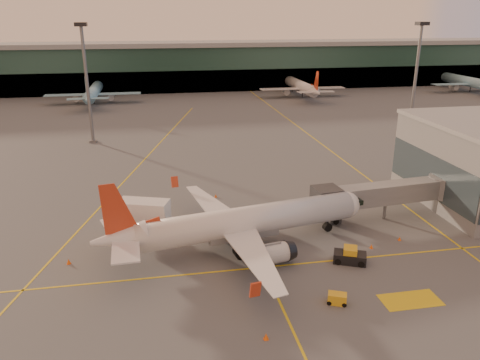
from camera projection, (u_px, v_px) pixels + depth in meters
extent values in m
plane|color=#4C4F54|center=(227.00, 296.00, 47.50)|extent=(600.00, 600.00, 0.00)
cube|color=yellow|center=(220.00, 271.00, 52.14)|extent=(80.00, 0.25, 0.01)
cube|color=yellow|center=(137.00, 168.00, 87.49)|extent=(31.30, 115.98, 0.01)
cube|color=yellow|center=(301.00, 129.00, 117.56)|extent=(0.25, 160.00, 0.01)
cube|color=yellow|center=(298.00, 341.00, 40.95)|extent=(0.25, 30.00, 0.01)
cube|color=yellow|center=(410.00, 300.00, 46.90)|extent=(6.00, 3.00, 0.01)
cube|color=#19382D|center=(168.00, 68.00, 176.47)|extent=(400.00, 18.00, 16.00)
cube|color=gray|center=(167.00, 44.00, 173.54)|extent=(400.00, 20.00, 1.60)
cube|color=black|center=(169.00, 82.00, 169.93)|extent=(400.00, 1.00, 8.00)
cube|color=#2D3D47|center=(431.00, 175.00, 68.22)|extent=(0.30, 21.60, 6.00)
cylinder|color=slate|center=(87.00, 86.00, 101.07)|extent=(0.70, 0.70, 25.00)
cube|color=black|center=(81.00, 24.00, 96.84)|extent=(2.40, 2.40, 0.80)
cube|color=slate|center=(93.00, 141.00, 105.15)|extent=(1.60, 1.60, 0.50)
cylinder|color=slate|center=(415.00, 80.00, 110.30)|extent=(0.70, 0.70, 25.00)
cube|color=black|center=(422.00, 24.00, 106.07)|extent=(2.40, 2.40, 0.80)
cube|color=slate|center=(409.00, 131.00, 114.38)|extent=(1.60, 1.60, 0.50)
cylinder|color=silver|center=(249.00, 220.00, 56.57)|extent=(27.73, 8.49, 3.54)
sphere|color=silver|center=(346.00, 205.00, 61.23)|extent=(3.47, 3.47, 3.47)
cube|color=black|center=(353.00, 201.00, 61.42)|extent=(1.98, 2.55, 0.62)
cone|color=silver|center=(119.00, 239.00, 51.25)|extent=(6.56, 4.40, 3.36)
cube|color=silver|center=(126.00, 250.00, 48.68)|extent=(3.10, 5.83, 0.18)
cylinder|color=silver|center=(272.00, 254.00, 52.71)|extent=(4.05, 2.93, 2.30)
cylinder|color=black|center=(240.00, 252.00, 54.78)|extent=(1.79, 1.51, 1.59)
cylinder|color=black|center=(240.00, 248.00, 54.61)|extent=(0.32, 0.32, 0.97)
cube|color=silver|center=(118.00, 227.00, 54.00)|extent=(4.52, 6.32, 0.18)
cylinder|color=silver|center=(239.00, 217.00, 62.17)|extent=(4.05, 2.93, 2.30)
cylinder|color=black|center=(227.00, 236.00, 58.82)|extent=(1.79, 1.51, 1.59)
cylinder|color=black|center=(227.00, 232.00, 58.66)|extent=(0.32, 0.32, 0.97)
cube|color=slate|center=(241.00, 230.00, 56.61)|extent=(9.10, 4.37, 1.41)
cylinder|color=black|center=(327.00, 227.00, 61.23)|extent=(1.22, 0.90, 1.11)
cube|color=slate|center=(386.00, 193.00, 64.41)|extent=(18.93, 4.52, 2.70)
cube|color=#2D3035|center=(326.00, 198.00, 62.55)|extent=(3.73, 3.73, 3.00)
cube|color=#2D3035|center=(333.00, 213.00, 64.53)|extent=(1.60, 2.40, 2.40)
cylinder|color=black|center=(336.00, 222.00, 63.77)|extent=(0.80, 0.40, 0.80)
cylinder|color=black|center=(330.00, 215.00, 65.81)|extent=(0.80, 0.40, 0.80)
cylinder|color=slate|center=(384.00, 210.00, 65.27)|extent=(0.50, 0.50, 2.54)
cylinder|color=slate|center=(444.00, 186.00, 66.92)|extent=(4.40, 4.40, 3.00)
cylinder|color=slate|center=(441.00, 203.00, 67.77)|extent=(2.40, 2.40, 2.54)
cube|color=#C33E1B|center=(148.00, 231.00, 60.13)|extent=(4.17, 3.63, 1.64)
cube|color=silver|center=(144.00, 212.00, 59.32)|extent=(6.89, 4.68, 3.06)
cylinder|color=black|center=(129.00, 236.00, 59.30)|extent=(1.06, 0.69, 0.98)
cylinder|color=black|center=(159.00, 238.00, 58.73)|extent=(1.06, 0.69, 0.98)
cube|color=gold|center=(337.00, 299.00, 46.19)|extent=(2.10, 1.73, 1.09)
cylinder|color=black|center=(329.00, 303.00, 46.03)|extent=(0.51, 0.39, 0.45)
cylinder|color=black|center=(344.00, 305.00, 45.72)|extent=(0.51, 0.39, 0.45)
cube|color=black|center=(350.00, 258.00, 53.89)|extent=(4.14, 3.26, 1.19)
cube|color=gold|center=(350.00, 251.00, 53.62)|extent=(2.08, 2.19, 0.97)
cylinder|color=black|center=(338.00, 262.00, 53.45)|extent=(0.82, 0.60, 0.76)
cylinder|color=black|center=(361.00, 264.00, 52.89)|extent=(0.82, 0.60, 0.76)
cone|color=#FF5E0D|center=(400.00, 238.00, 59.27)|extent=(0.40, 0.40, 0.51)
cube|color=#FF5E0D|center=(399.00, 240.00, 59.35)|extent=(0.34, 0.34, 0.03)
cone|color=#FF5E0D|center=(69.00, 261.00, 53.63)|extent=(0.48, 0.48, 0.61)
cube|color=#FF5E0D|center=(69.00, 264.00, 53.72)|extent=(0.41, 0.41, 0.03)
cone|color=#FF5E0D|center=(266.00, 336.00, 41.13)|extent=(0.48, 0.48, 0.61)
cube|color=#FF5E0D|center=(266.00, 339.00, 41.23)|extent=(0.42, 0.42, 0.03)
cone|color=#FF5E0D|center=(216.00, 196.00, 73.29)|extent=(0.42, 0.42, 0.53)
cube|color=#FF5E0D|center=(216.00, 197.00, 73.37)|extent=(0.36, 0.36, 0.03)
cone|color=#FF5E0D|center=(371.00, 246.00, 57.25)|extent=(0.43, 0.43, 0.54)
cube|color=#FF5E0D|center=(371.00, 248.00, 57.33)|extent=(0.37, 0.37, 0.03)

